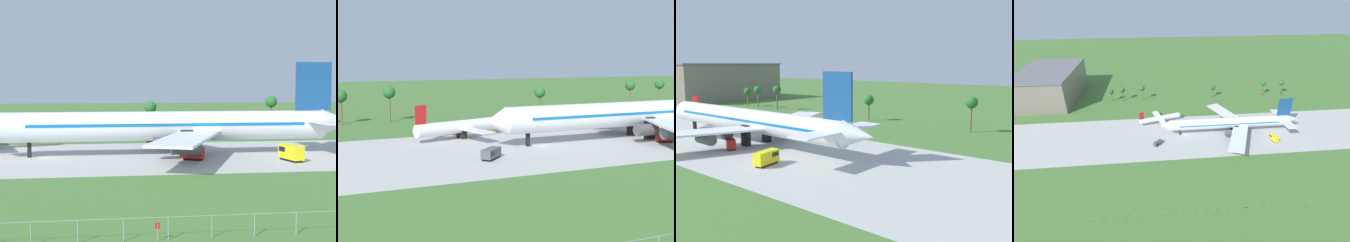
% 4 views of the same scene
% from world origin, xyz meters
% --- Properties ---
extents(ground_plane, '(600.00, 600.00, 0.00)m').
position_xyz_m(ground_plane, '(0.00, 0.00, 0.00)').
color(ground_plane, '#477233').
extents(taxiway_strip, '(320.00, 44.00, 0.02)m').
position_xyz_m(taxiway_strip, '(0.00, 0.00, 0.01)').
color(taxiway_strip, '#B2B2AD').
rests_on(taxiway_strip, ground_plane).
extents(jet_airliner, '(75.84, 56.29, 18.57)m').
position_xyz_m(jet_airliner, '(25.46, 0.78, 5.71)').
color(jet_airliner, white).
rests_on(jet_airliner, ground_plane).
extents(baggage_tug, '(3.03, 6.02, 2.95)m').
position_xyz_m(baggage_tug, '(44.95, -10.39, 1.57)').
color(baggage_tug, black).
rests_on(baggage_tug, ground_plane).
extents(fuel_truck, '(4.38, 3.64, 2.41)m').
position_xyz_m(fuel_truck, '(27.54, -7.06, 1.30)').
color(fuel_truck, black).
rests_on(fuel_truck, ground_plane).
extents(no_stopping_sign, '(0.44, 0.08, 1.68)m').
position_xyz_m(no_stopping_sign, '(14.98, -55.31, 1.05)').
color(no_stopping_sign, gray).
rests_on(no_stopping_sign, ground_plane).
extents(palm_tree_row, '(125.26, 3.60, 10.84)m').
position_xyz_m(palm_tree_row, '(9.73, 51.29, 8.00)').
color(palm_tree_row, brown).
rests_on(palm_tree_row, ground_plane).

